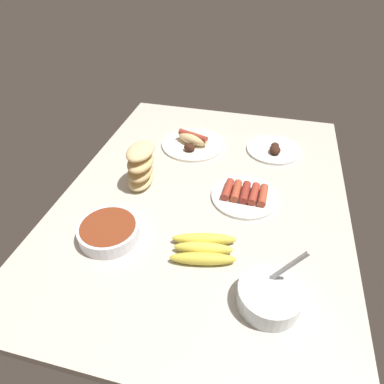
# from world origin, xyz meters

# --- Properties ---
(ground_plane) EXTENTS (1.20, 0.90, 0.03)m
(ground_plane) POSITION_xyz_m (0.00, 0.00, -0.01)
(ground_plane) COLOR beige
(plate_sausages) EXTENTS (0.21, 0.21, 0.04)m
(plate_sausages) POSITION_xyz_m (0.01, -0.13, 0.01)
(plate_sausages) COLOR white
(plate_sausages) RESTS_ON ground_plane
(plate_hotdog_assembled) EXTENTS (0.25, 0.25, 0.06)m
(plate_hotdog_assembled) POSITION_xyz_m (0.28, 0.11, 0.02)
(plate_hotdog_assembled) COLOR white
(plate_hotdog_assembled) RESTS_ON ground_plane
(banana_bunch) EXTENTS (0.14, 0.19, 0.03)m
(banana_bunch) POSITION_xyz_m (-0.24, -0.05, 0.02)
(banana_bunch) COLOR gold
(banana_bunch) RESTS_ON ground_plane
(bowl_chili) EXTENTS (0.17, 0.17, 0.04)m
(bowl_chili) POSITION_xyz_m (-0.25, 0.22, 0.02)
(bowl_chili) COLOR white
(bowl_chili) RESTS_ON ground_plane
(plate_grilled_meat) EXTENTS (0.21, 0.21, 0.04)m
(plate_grilled_meat) POSITION_xyz_m (0.31, -0.20, 0.01)
(plate_grilled_meat) COLOR white
(plate_grilled_meat) RESTS_ON ground_plane
(bowl_coleslaw) EXTENTS (0.15, 0.15, 0.16)m
(bowl_coleslaw) POSITION_xyz_m (-0.35, -0.23, 0.03)
(bowl_coleslaw) COLOR silver
(bowl_coleslaw) RESTS_ON ground_plane
(bread_stack) EXTENTS (0.14, 0.10, 0.14)m
(bread_stack) POSITION_xyz_m (0.00, 0.22, 0.07)
(bread_stack) COLOR #E5C689
(bread_stack) RESTS_ON ground_plane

